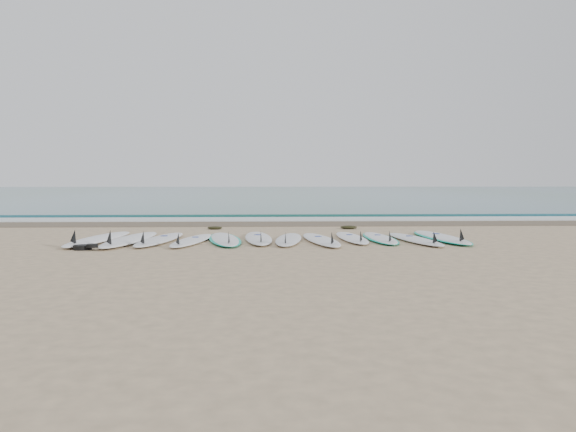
{
  "coord_description": "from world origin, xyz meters",
  "views": [
    {
      "loc": [
        -0.1,
        -11.2,
        1.29
      ],
      "look_at": [
        0.36,
        1.48,
        0.4
      ],
      "focal_mm": 35.0,
      "sensor_mm": 36.0,
      "label": 1
    }
  ],
  "objects_px": {
    "surfboard_6": "(288,239)",
    "surfboard_11": "(442,237)",
    "surfboard_0": "(97,239)",
    "leash_coil": "(85,247)"
  },
  "relations": [
    {
      "from": "surfboard_0",
      "to": "leash_coil",
      "type": "bearing_deg",
      "value": -75.66
    },
    {
      "from": "surfboard_0",
      "to": "surfboard_11",
      "type": "xyz_separation_m",
      "value": [
        6.97,
        0.14,
        -0.01
      ]
    },
    {
      "from": "surfboard_0",
      "to": "leash_coil",
      "type": "distance_m",
      "value": 1.24
    },
    {
      "from": "surfboard_6",
      "to": "surfboard_11",
      "type": "bearing_deg",
      "value": 10.85
    },
    {
      "from": "surfboard_11",
      "to": "surfboard_0",
      "type": "bearing_deg",
      "value": 176.58
    },
    {
      "from": "surfboard_0",
      "to": "surfboard_6",
      "type": "relative_size",
      "value": 1.21
    },
    {
      "from": "surfboard_6",
      "to": "leash_coil",
      "type": "bearing_deg",
      "value": -156.97
    },
    {
      "from": "surfboard_11",
      "to": "leash_coil",
      "type": "relative_size",
      "value": 6.0
    },
    {
      "from": "surfboard_6",
      "to": "leash_coil",
      "type": "height_order",
      "value": "surfboard_6"
    },
    {
      "from": "surfboard_6",
      "to": "leash_coil",
      "type": "relative_size",
      "value": 5.26
    }
  ]
}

